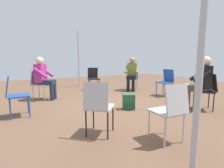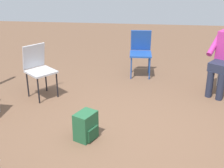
% 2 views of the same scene
% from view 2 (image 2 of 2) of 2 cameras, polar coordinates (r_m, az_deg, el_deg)
% --- Properties ---
extents(ground_plane, '(14.00, 14.00, 0.00)m').
position_cam_2_polar(ground_plane, '(4.06, 3.43, -9.61)').
color(ground_plane, brown).
extents(chair_east, '(0.45, 0.41, 0.85)m').
position_cam_2_polar(chair_east, '(5.93, 5.27, 6.23)').
color(chair_east, '#1E4799').
rests_on(chair_east, ground).
extents(chair_northeast, '(0.58, 0.59, 0.85)m').
position_cam_2_polar(chair_northeast, '(5.12, -13.31, 3.03)').
color(chair_northeast, '#B7B7BC').
rests_on(chair_northeast, ground).
extents(backpack_near_laptop_user, '(0.34, 0.31, 0.36)m').
position_cam_2_polar(backpack_near_laptop_user, '(3.96, -4.82, -7.90)').
color(backpack_near_laptop_user, '#235B38').
rests_on(backpack_near_laptop_user, ground).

